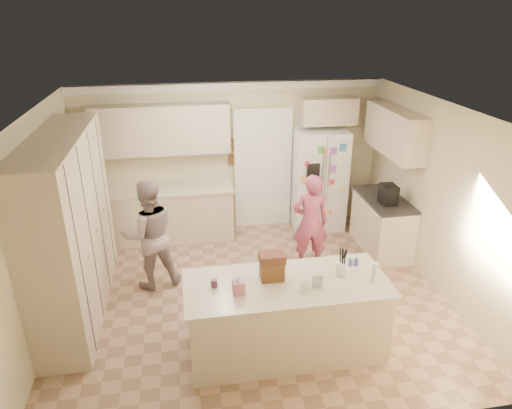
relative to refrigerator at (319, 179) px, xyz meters
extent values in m
cube|color=tan|center=(-1.52, -2.05, -0.91)|extent=(5.20, 4.60, 0.02)
cube|color=white|center=(-1.52, -2.05, 1.71)|extent=(5.20, 4.60, 0.02)
cube|color=beige|center=(-1.52, 0.26, 0.40)|extent=(5.20, 0.02, 2.60)
cube|color=beige|center=(-1.52, -4.36, 0.40)|extent=(5.20, 0.02, 2.60)
cube|color=beige|center=(-4.13, -2.05, 0.40)|extent=(0.02, 4.60, 2.60)
cube|color=beige|center=(1.09, -2.05, 0.40)|extent=(0.02, 4.60, 2.60)
cube|color=white|center=(-1.52, 0.21, 1.63)|extent=(5.20, 0.08, 0.12)
cube|color=beige|center=(-3.82, -1.85, 0.28)|extent=(0.60, 2.60, 2.35)
cube|color=beige|center=(-2.67, -0.05, -0.46)|extent=(2.20, 0.60, 0.88)
cube|color=beige|center=(-2.67, -0.06, 0.00)|extent=(2.24, 0.63, 0.04)
cube|color=beige|center=(-2.67, 0.08, 1.00)|extent=(2.20, 0.35, 0.80)
cube|color=black|center=(-0.97, 0.23, 0.15)|extent=(0.90, 0.06, 2.10)
cube|color=white|center=(-0.97, 0.20, 0.15)|extent=(1.02, 0.03, 2.22)
cube|color=brown|center=(-1.50, 0.22, 0.65)|extent=(0.15, 0.02, 0.20)
cube|color=brown|center=(-1.50, 0.22, 0.38)|extent=(0.15, 0.02, 0.20)
cube|color=white|center=(0.00, 0.00, 0.00)|extent=(0.93, 0.74, 1.80)
cube|color=gray|center=(0.00, -0.35, 0.00)|extent=(0.02, 0.02, 1.78)
cube|color=black|center=(-0.22, -0.36, 0.25)|extent=(0.22, 0.03, 0.35)
cylinder|color=silver|center=(-0.05, -0.37, 0.15)|extent=(0.02, 0.02, 0.85)
cylinder|color=silver|center=(0.05, -0.37, 0.15)|extent=(0.02, 0.02, 0.85)
cube|color=beige|center=(0.13, 0.08, 1.20)|extent=(0.95, 0.35, 0.45)
cube|color=beige|center=(0.78, -1.05, -0.46)|extent=(0.60, 1.20, 0.88)
cube|color=#2D2B28|center=(0.77, -1.05, 0.00)|extent=(0.63, 1.24, 0.04)
cube|color=beige|center=(0.91, -0.85, 1.05)|extent=(0.35, 1.50, 0.70)
cube|color=black|center=(0.73, -1.25, 0.17)|extent=(0.22, 0.28, 0.30)
cube|color=beige|center=(-1.32, -3.15, -0.46)|extent=(2.20, 0.90, 0.88)
cube|color=beige|center=(-1.32, -3.15, 0.00)|extent=(2.28, 0.96, 0.05)
cylinder|color=white|center=(-0.67, -3.10, 0.10)|extent=(0.13, 0.13, 0.15)
cube|color=#C06786|center=(-1.87, -3.25, 0.10)|extent=(0.13, 0.13, 0.14)
cone|color=white|center=(-1.87, -3.25, 0.20)|extent=(0.08, 0.08, 0.08)
cube|color=brown|center=(-1.47, -3.05, 0.14)|extent=(0.26, 0.18, 0.22)
cube|color=#592D1E|center=(-1.47, -3.05, 0.30)|extent=(0.28, 0.20, 0.10)
cylinder|color=#59263F|center=(-2.12, -3.10, 0.07)|extent=(0.07, 0.07, 0.09)
cube|color=white|center=(-1.17, -3.35, 0.11)|extent=(0.12, 0.06, 0.16)
cube|color=silver|center=(-1.02, -3.30, 0.11)|extent=(0.12, 0.05, 0.16)
cylinder|color=silver|center=(-0.37, -3.30, 0.14)|extent=(0.07, 0.07, 0.24)
cylinder|color=#364D93|center=(-0.50, -2.93, 0.07)|extent=(0.05, 0.05, 0.09)
cylinder|color=#364D93|center=(-0.43, -2.93, 0.07)|extent=(0.05, 0.05, 0.09)
imported|color=#989390|center=(-2.89, -1.49, -0.09)|extent=(0.91, 0.78, 1.62)
imported|color=#A44463|center=(-0.54, -1.38, -0.14)|extent=(0.58, 0.40, 1.52)
camera|label=1|loc=(-2.37, -7.31, 2.85)|focal=32.00mm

